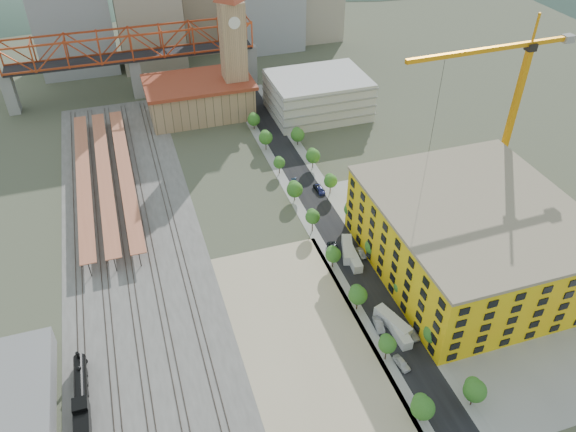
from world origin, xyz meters
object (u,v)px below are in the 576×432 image
object	(u,v)px
site_trailer_c	(353,259)
site_trailer_d	(347,249)
tower_crane	(509,91)
site_trailer_a	(398,332)
car_0	(402,363)
locomotive	(81,396)
clock_tower	(232,35)
site_trailer_b	(393,322)
construction_building	(472,238)

from	to	relation	value
site_trailer_c	site_trailer_d	xyz separation A→B (m)	(0.00, 3.62, 0.10)
tower_crane	site_trailer_a	distance (m)	72.19
site_trailer_d	car_0	bearing A→B (deg)	-75.99
locomotive	tower_crane	world-z (taller)	tower_crane
clock_tower	site_trailer_b	distance (m)	115.72
construction_building	site_trailer_d	world-z (taller)	construction_building
site_trailer_c	tower_crane	bearing A→B (deg)	24.19
clock_tower	site_trailer_a	size ratio (longest dim) A/B	5.84
construction_building	tower_crane	xyz separation A→B (m)	(23.65, 27.47, 22.58)
clock_tower	construction_building	bearing A→B (deg)	-71.22
locomotive	site_trailer_a	world-z (taller)	locomotive
site_trailer_a	locomotive	bearing A→B (deg)	176.15
clock_tower	site_trailer_c	xyz separation A→B (m)	(8.00, -89.96, -27.49)
construction_building	site_trailer_c	xyz separation A→B (m)	(-26.00, 10.03, -8.21)
tower_crane	site_trailer_a	xyz separation A→B (m)	(-49.65, -42.42, -30.77)
site_trailer_b	site_trailer_a	bearing A→B (deg)	-108.01
site_trailer_c	car_0	size ratio (longest dim) A/B	1.93
site_trailer_b	car_0	size ratio (longest dim) A/B	2.13
site_trailer_d	car_0	xyz separation A→B (m)	(-3.00, -36.18, -0.52)
car_0	clock_tower	bearing A→B (deg)	83.02
tower_crane	site_trailer_c	bearing A→B (deg)	-160.65
construction_building	site_trailer_d	distance (m)	30.47
tower_crane	car_0	world-z (taller)	tower_crane
construction_building	site_trailer_b	distance (m)	29.82
clock_tower	construction_building	xyz separation A→B (m)	(34.00, -99.99, -19.29)
locomotive	site_trailer_b	bearing A→B (deg)	-0.76
construction_building	site_trailer_c	size ratio (longest dim) A/B	5.75
locomotive	site_trailer_d	distance (m)	70.56
locomotive	tower_crane	bearing A→B (deg)	18.52
site_trailer_d	tower_crane	bearing A→B (deg)	34.29
site_trailer_b	clock_tower	bearing A→B (deg)	76.07
site_trailer_b	car_0	xyz separation A→B (m)	(-3.00, -10.37, -0.55)
tower_crane	site_trailer_a	bearing A→B (deg)	-139.49
construction_building	site_trailer_a	bearing A→B (deg)	-150.10
clock_tower	site_trailer_d	world-z (taller)	clock_tower
tower_crane	site_trailer_d	bearing A→B (deg)	-164.46
construction_building	tower_crane	world-z (taller)	tower_crane
construction_building	site_trailer_a	size ratio (longest dim) A/B	5.68
construction_building	site_trailer_c	world-z (taller)	construction_building
locomotive	site_trailer_c	xyz separation A→B (m)	(66.00, 21.31, -0.83)
locomotive	site_trailer_c	size ratio (longest dim) A/B	2.48
car_0	tower_crane	bearing A→B (deg)	34.20
site_trailer_b	site_trailer_c	distance (m)	22.19
tower_crane	construction_building	bearing A→B (deg)	-130.73
construction_building	locomotive	world-z (taller)	construction_building
site_trailer_b	site_trailer_d	size ratio (longest dim) A/B	1.02
car_0	construction_building	bearing A→B (deg)	28.52
site_trailer_c	car_0	xyz separation A→B (m)	(-3.00, -32.56, -0.43)
tower_crane	site_trailer_a	size ratio (longest dim) A/B	5.82
clock_tower	site_trailer_b	xyz separation A→B (m)	(8.00, -112.15, -27.37)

